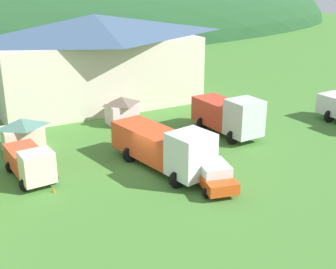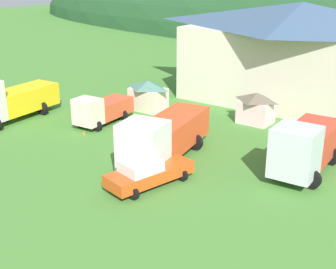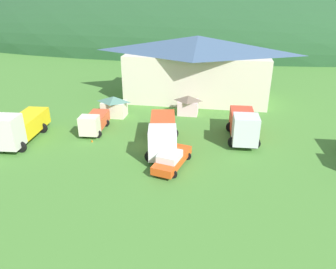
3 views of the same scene
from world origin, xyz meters
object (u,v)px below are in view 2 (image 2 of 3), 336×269
object	(u,v)px
play_shed_cream	(148,95)
flatbed_truck_yellow	(8,100)
depot_building	(298,53)
service_pickup_orange	(148,172)
traffic_cone_near_pickup	(84,135)
heavy_rig_white	(163,136)
play_shed_pink	(256,107)
light_truck_cream	(101,109)
tow_truck_silver	(305,146)

from	to	relation	value
play_shed_cream	flatbed_truck_yellow	bearing A→B (deg)	-128.35
depot_building	flatbed_truck_yellow	xyz separation A→B (m)	(-16.44, -18.05, -2.82)
service_pickup_orange	traffic_cone_near_pickup	xyz separation A→B (m)	(-9.01, 3.75, -0.83)
depot_building	flatbed_truck_yellow	distance (m)	24.58
flatbed_truck_yellow	heavy_rig_white	xyz separation A→B (m)	(14.70, 0.87, -0.05)
play_shed_pink	light_truck_cream	distance (m)	12.11
flatbed_truck_yellow	service_pickup_orange	bearing A→B (deg)	76.48
play_shed_cream	traffic_cone_near_pickup	bearing A→B (deg)	-89.41
depot_building	heavy_rig_white	size ratio (longest dim) A/B	2.37
light_truck_cream	play_shed_cream	bearing A→B (deg)	168.89
depot_building	play_shed_pink	xyz separation A→B (m)	(-0.41, -6.86, -3.30)
light_truck_cream	tow_truck_silver	xyz separation A→B (m)	(16.13, 0.49, 0.57)
play_shed_pink	tow_truck_silver	world-z (taller)	tow_truck_silver
flatbed_truck_yellow	light_truck_cream	distance (m)	7.49
play_shed_cream	traffic_cone_near_pickup	world-z (taller)	play_shed_cream
light_truck_cream	depot_building	bearing A→B (deg)	140.78
play_shed_cream	play_shed_pink	xyz separation A→B (m)	(8.99, 2.28, -0.06)
service_pickup_orange	light_truck_cream	bearing A→B (deg)	-109.81
flatbed_truck_yellow	play_shed_pink	bearing A→B (deg)	120.30
play_shed_cream	flatbed_truck_yellow	world-z (taller)	flatbed_truck_yellow
traffic_cone_near_pickup	light_truck_cream	bearing A→B (deg)	105.29
depot_building	play_shed_pink	world-z (taller)	depot_building
service_pickup_orange	play_shed_cream	bearing A→B (deg)	-128.17
play_shed_pink	depot_building	bearing A→B (deg)	86.59
service_pickup_orange	traffic_cone_near_pickup	size ratio (longest dim) A/B	8.54
service_pickup_orange	traffic_cone_near_pickup	world-z (taller)	service_pickup_orange
depot_building	service_pickup_orange	world-z (taller)	depot_building
tow_truck_silver	heavy_rig_white	bearing A→B (deg)	-69.26
depot_building	traffic_cone_near_pickup	distance (m)	19.76
play_shed_pink	tow_truck_silver	xyz separation A→B (m)	(6.52, -6.87, 0.49)
depot_building	tow_truck_silver	distance (m)	15.29
play_shed_pink	service_pickup_orange	xyz separation A→B (m)	(0.10, -13.72, -0.43)
flatbed_truck_yellow	traffic_cone_near_pickup	size ratio (longest dim) A/B	12.41
depot_building	heavy_rig_white	world-z (taller)	depot_building
light_truck_cream	heavy_rig_white	size ratio (longest dim) A/B	0.61
play_shed_cream	play_shed_pink	world-z (taller)	play_shed_cream
depot_building	light_truck_cream	bearing A→B (deg)	-125.17
play_shed_cream	tow_truck_silver	world-z (taller)	tow_truck_silver
depot_building	flatbed_truck_yellow	world-z (taller)	depot_building
play_shed_cream	flatbed_truck_yellow	size ratio (longest dim) A/B	0.39
play_shed_pink	light_truck_cream	bearing A→B (deg)	-142.54
play_shed_cream	tow_truck_silver	xyz separation A→B (m)	(15.50, -4.59, 0.42)
play_shed_pink	traffic_cone_near_pickup	bearing A→B (deg)	-131.79
light_truck_cream	traffic_cone_near_pickup	xyz separation A→B (m)	(0.71, -2.60, -1.17)
depot_building	traffic_cone_near_pickup	size ratio (longest dim) A/B	32.61
play_shed_cream	flatbed_truck_yellow	distance (m)	11.37
play_shed_cream	tow_truck_silver	size ratio (longest dim) A/B	0.46
flatbed_truck_yellow	traffic_cone_near_pickup	world-z (taller)	flatbed_truck_yellow
play_shed_pink	heavy_rig_white	xyz separation A→B (m)	(-1.34, -10.32, 0.42)
tow_truck_silver	service_pickup_orange	size ratio (longest dim) A/B	1.24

